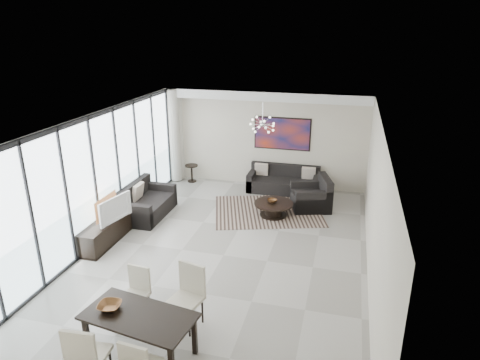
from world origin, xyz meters
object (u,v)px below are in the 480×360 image
(sofa_main, at_px, (283,183))
(tv_console, at_px, (106,231))
(dining_table, at_px, (139,320))
(coffee_table, at_px, (273,208))
(television, at_px, (112,208))

(sofa_main, relative_size, tv_console, 1.20)
(sofa_main, relative_size, dining_table, 1.17)
(tv_console, bearing_deg, coffee_table, 34.54)
(coffee_table, height_order, dining_table, dining_table)
(dining_table, bearing_deg, television, 125.75)
(coffee_table, bearing_deg, sofa_main, 90.74)
(coffee_table, distance_m, tv_console, 4.17)
(coffee_table, relative_size, television, 1.04)
(television, height_order, dining_table, television)
(coffee_table, height_order, tv_console, tv_console)
(sofa_main, xyz_separation_m, tv_console, (-3.41, -4.14, 0.01))
(coffee_table, xyz_separation_m, sofa_main, (-0.02, 1.77, 0.05))
(sofa_main, height_order, dining_table, sofa_main)
(sofa_main, bearing_deg, dining_table, -98.05)
(sofa_main, bearing_deg, coffee_table, -89.26)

